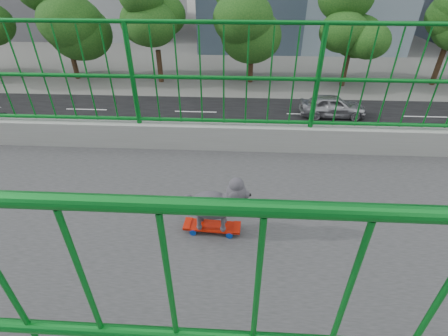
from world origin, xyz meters
name	(u,v)px	position (x,y,z in m)	size (l,w,h in m)	color
road	(182,154)	(-13.00, 0.00, 0.01)	(18.00, 90.00, 0.02)	black
street_trees	(217,25)	(-26.03, 1.06, 4.72)	(5.30, 60.40, 7.26)	black
skateboard	(212,227)	(0.05, 2.98, 7.05)	(0.17, 0.48, 0.06)	red
poodle	(215,203)	(0.05, 3.01, 7.30)	(0.24, 0.53, 0.44)	#322F35
car_1	(2,178)	(-9.20, -7.55, 0.75)	(1.58, 4.54, 1.50)	#BC0A07
car_4	(332,106)	(-18.80, 9.49, 0.75)	(1.77, 4.41, 1.50)	#949599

